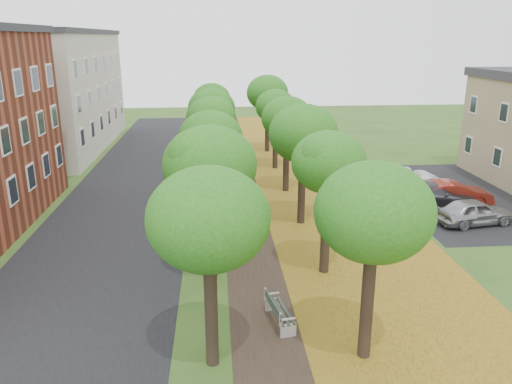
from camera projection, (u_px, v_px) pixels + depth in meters
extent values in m
plane|color=#2D4C19|center=(283.00, 359.00, 15.73)|extent=(120.00, 120.00, 0.00)
cube|color=black|center=(123.00, 209.00, 29.42)|extent=(8.00, 70.00, 0.01)
cube|color=black|center=(250.00, 206.00, 30.00)|extent=(3.20, 70.00, 0.01)
cube|color=#A9801F|center=(331.00, 204.00, 30.39)|extent=(7.50, 70.00, 0.01)
cube|color=black|center=(458.00, 195.00, 32.00)|extent=(9.00, 16.00, 0.01)
cylinder|color=black|center=(211.00, 311.00, 15.01)|extent=(0.40, 0.40, 3.65)
ellipsoid|color=#176615|center=(208.00, 220.00, 14.14)|extent=(3.42, 3.42, 2.90)
cylinder|color=black|center=(212.00, 236.00, 20.72)|extent=(0.40, 0.40, 3.65)
ellipsoid|color=#176615|center=(210.00, 167.00, 19.85)|extent=(3.42, 3.42, 2.90)
cylinder|color=black|center=(212.00, 193.00, 26.43)|extent=(0.40, 0.40, 3.65)
ellipsoid|color=#176615|center=(211.00, 138.00, 25.56)|extent=(3.42, 3.42, 2.90)
cylinder|color=black|center=(212.00, 165.00, 32.15)|extent=(0.40, 0.40, 3.65)
ellipsoid|color=#176615|center=(211.00, 120.00, 31.27)|extent=(3.42, 3.42, 2.90)
cylinder|color=black|center=(213.00, 146.00, 37.86)|extent=(0.40, 0.40, 3.65)
ellipsoid|color=#176615|center=(212.00, 107.00, 36.98)|extent=(3.42, 3.42, 2.90)
cylinder|color=black|center=(213.00, 132.00, 43.57)|extent=(0.40, 0.40, 3.65)
ellipsoid|color=#176615|center=(212.00, 98.00, 42.70)|extent=(3.42, 3.42, 2.90)
cylinder|color=black|center=(367.00, 305.00, 15.39)|extent=(0.40, 0.40, 3.65)
ellipsoid|color=#176615|center=(374.00, 215.00, 14.52)|extent=(3.42, 3.42, 2.90)
cylinder|color=black|center=(325.00, 232.00, 21.10)|extent=(0.40, 0.40, 3.65)
ellipsoid|color=#176615|center=(328.00, 165.00, 20.23)|extent=(3.42, 3.42, 2.90)
cylinder|color=black|center=(302.00, 191.00, 26.81)|extent=(0.40, 0.40, 3.65)
ellipsoid|color=#176615|center=(303.00, 137.00, 25.94)|extent=(3.42, 3.42, 2.90)
cylinder|color=black|center=(286.00, 164.00, 32.52)|extent=(0.40, 0.40, 3.65)
ellipsoid|color=#176615|center=(287.00, 119.00, 31.65)|extent=(3.42, 3.42, 2.90)
cylinder|color=black|center=(275.00, 145.00, 38.23)|extent=(0.40, 0.40, 3.65)
ellipsoid|color=#176615|center=(276.00, 106.00, 37.36)|extent=(3.42, 3.42, 2.90)
cylinder|color=black|center=(267.00, 131.00, 43.94)|extent=(0.40, 0.40, 3.65)
ellipsoid|color=#176615|center=(267.00, 97.00, 43.07)|extent=(3.42, 3.42, 2.90)
cube|color=beige|center=(45.00, 93.00, 44.33)|extent=(10.00, 20.00, 10.00)
cube|color=#2D2D33|center=(37.00, 31.00, 42.78)|extent=(10.30, 20.30, 0.40)
cube|color=#29332B|center=(280.00, 311.00, 17.58)|extent=(0.86, 2.04, 0.04)
cube|color=#29332B|center=(272.00, 304.00, 17.42)|extent=(0.41, 1.95, 0.29)
cube|color=silver|center=(288.00, 331.00, 16.82)|extent=(0.55, 0.17, 0.49)
cube|color=silver|center=(273.00, 304.00, 18.48)|extent=(0.55, 0.17, 0.49)
cube|color=silver|center=(289.00, 319.00, 16.69)|extent=(0.50, 0.16, 0.04)
cube|color=silver|center=(273.00, 294.00, 18.35)|extent=(0.50, 0.16, 0.04)
imported|color=#9E9EA2|center=(475.00, 212.00, 26.89)|extent=(4.39, 2.37, 1.42)
imported|color=maroon|center=(453.00, 193.00, 29.97)|extent=(4.53, 1.78, 1.47)
imported|color=#303034|center=(434.00, 195.00, 29.82)|extent=(5.22, 3.14, 1.42)
imported|color=white|center=(407.00, 176.00, 34.03)|extent=(4.67, 2.45, 1.26)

